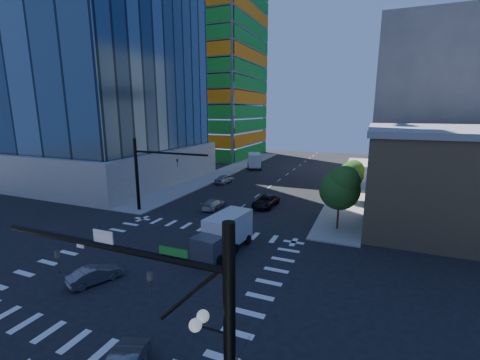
% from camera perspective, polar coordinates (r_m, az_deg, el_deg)
% --- Properties ---
extents(ground, '(160.00, 160.00, 0.00)m').
position_cam_1_polar(ground, '(27.80, -14.16, -14.64)').
color(ground, black).
rests_on(ground, ground).
extents(road_markings, '(20.00, 20.00, 0.01)m').
position_cam_1_polar(road_markings, '(27.80, -14.16, -14.63)').
color(road_markings, silver).
rests_on(road_markings, ground).
extents(sidewalk_ne, '(5.00, 60.00, 0.15)m').
position_cam_1_polar(sidewalk_ne, '(61.00, 19.38, -0.16)').
color(sidewalk_ne, gray).
rests_on(sidewalk_ne, ground).
extents(sidewalk_nw, '(5.00, 60.00, 0.15)m').
position_cam_1_polar(sidewalk_nw, '(66.96, -2.46, 1.57)').
color(sidewalk_nw, gray).
rests_on(sidewalk_nw, ground).
extents(construction_building, '(25.16, 34.50, 70.60)m').
position_cam_1_polar(construction_building, '(92.90, -5.44, 19.68)').
color(construction_building, slate).
rests_on(construction_building, ground).
extents(commercial_building, '(20.50, 22.50, 10.60)m').
position_cam_1_polar(commercial_building, '(43.39, 35.06, 0.58)').
color(commercial_building, '#978057').
rests_on(commercial_building, ground).
extents(bg_building_ne, '(24.00, 30.00, 28.00)m').
position_cam_1_polar(bg_building_ne, '(75.62, 32.10, 11.59)').
color(bg_building_ne, '#67605C').
rests_on(bg_building_ne, ground).
extents(signal_mast_se, '(10.51, 2.48, 9.00)m').
position_cam_1_polar(signal_mast_se, '(11.94, -6.25, -25.92)').
color(signal_mast_se, black).
rests_on(signal_mast_se, sidewalk_se).
extents(signal_mast_nw, '(10.20, 0.40, 9.00)m').
position_cam_1_polar(signal_mast_nw, '(40.71, -16.32, 1.95)').
color(signal_mast_nw, black).
rests_on(signal_mast_nw, sidewalk_nw).
extents(tree_south, '(4.16, 4.16, 6.82)m').
position_cam_1_polar(tree_south, '(34.55, 17.52, -1.25)').
color(tree_south, '#382316').
rests_on(tree_south, sidewalk_ne).
extents(tree_north, '(3.54, 3.52, 5.78)m').
position_cam_1_polar(tree_north, '(46.41, 19.19, 1.08)').
color(tree_north, '#382316').
rests_on(tree_north, sidewalk_ne).
extents(car_nb_far, '(2.67, 5.35, 1.46)m').
position_cam_1_polar(car_nb_far, '(42.41, 4.58, -3.80)').
color(car_nb_far, black).
rests_on(car_nb_far, ground).
extents(car_sb_near, '(1.80, 4.32, 1.25)m').
position_cam_1_polar(car_sb_near, '(41.62, -4.69, -4.26)').
color(car_sb_near, '#B6B6B6').
rests_on(car_sb_near, ground).
extents(car_sb_mid, '(2.30, 4.57, 1.49)m').
position_cam_1_polar(car_sb_mid, '(56.11, -2.76, 0.20)').
color(car_sb_mid, '#A7A9AF').
rests_on(car_sb_mid, ground).
extents(car_sb_cross, '(2.70, 3.97, 1.24)m').
position_cam_1_polar(car_sb_cross, '(26.73, -24.40, -15.07)').
color(car_sb_cross, '#545358').
rests_on(car_sb_cross, ground).
extents(box_truck_near, '(3.33, 6.43, 3.24)m').
position_cam_1_polar(box_truck_near, '(28.93, -3.14, -10.06)').
color(box_truck_near, black).
rests_on(box_truck_near, ground).
extents(box_truck_far, '(5.02, 7.01, 3.38)m').
position_cam_1_polar(box_truck_far, '(70.71, 2.54, 3.31)').
color(box_truck_far, black).
rests_on(box_truck_far, ground).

